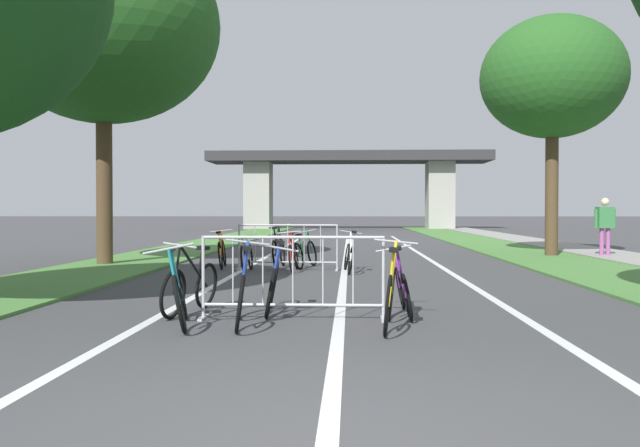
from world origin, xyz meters
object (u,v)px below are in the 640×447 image
Objects in this scene: bicycle_silver_3 at (247,256)px; bicycle_yellow_6 at (390,295)px; crowd_barrier_nearest at (293,278)px; bicycle_red_9 at (293,255)px; bicycle_blue_11 at (241,294)px; crowd_barrier_second at (288,247)px; tree_right_oak_near at (552,78)px; bicycle_orange_7 at (222,253)px; bicycle_blue_1 at (273,286)px; bicycle_black_10 at (191,287)px; bicycle_black_0 at (279,252)px; tree_left_cypress_far at (103,25)px; bicycle_white_2 at (349,256)px; bicycle_teal_4 at (179,295)px; bicycle_purple_5 at (403,288)px; pedestrian_in_red_jacket at (605,221)px; bicycle_green_8 at (305,253)px.

bicycle_silver_3 is 0.96× the size of bicycle_yellow_6.
bicycle_silver_3 is at bearing 117.13° from bicycle_yellow_6.
crowd_barrier_nearest is at bearing 158.77° from bicycle_yellow_6.
bicycle_red_9 is 1.01× the size of bicycle_blue_11.
crowd_barrier_second is 7.38m from bicycle_blue_11.
bicycle_orange_7 is (-8.95, -4.23, -4.87)m from tree_right_oak_near.
tree_right_oak_near is 13.92m from bicycle_blue_1.
crowd_barrier_nearest is at bearing -119.93° from tree_right_oak_near.
bicycle_orange_7 is 1.01× the size of bicycle_blue_11.
bicycle_silver_3 is at bearing -82.11° from bicycle_blue_1.
bicycle_blue_1 is 1.01× the size of bicycle_black_10.
bicycle_orange_7 is (-1.34, -0.12, -0.02)m from bicycle_black_0.
bicycle_blue_11 is at bearing -60.30° from tree_left_cypress_far.
tree_left_cypress_far is at bearing 111.66° from bicycle_blue_11.
bicycle_black_0 is 1.07× the size of bicycle_blue_11.
bicycle_teal_4 reaches higher than bicycle_white_2.
bicycle_blue_11 is at bearing 97.54° from bicycle_silver_3.
crowd_barrier_second reaches higher than bicycle_purple_5.
bicycle_teal_4 is (0.30, -6.99, 0.03)m from bicycle_silver_3.
bicycle_black_0 reaches higher than bicycle_yellow_6.
bicycle_white_2 is 1.08× the size of bicycle_black_10.
bicycle_blue_1 is 0.94× the size of bicycle_white_2.
tree_right_oak_near is 4.37× the size of bicycle_purple_5.
bicycle_black_0 is 1.06× the size of bicycle_red_9.
bicycle_yellow_6 is at bearing -52.44° from tree_left_cypress_far.
pedestrian_in_red_jacket is at bearing 54.28° from crowd_barrier_nearest.
bicycle_black_10 is at bearing -88.72° from bicycle_orange_7.
bicycle_red_9 is at bearing -109.41° from bicycle_teal_4.
bicycle_red_9 is (4.83, -1.42, -5.59)m from tree_left_cypress_far.
bicycle_silver_3 is (-0.87, -0.46, -0.18)m from crowd_barrier_second.
bicycle_black_0 is 1.17m from bicycle_silver_3.
bicycle_blue_1 is 6.07m from bicycle_silver_3.
tree_right_oak_near is 14.14m from bicycle_yellow_6.
bicycle_purple_5 is 0.93× the size of bicycle_yellow_6.
crowd_barrier_second reaches higher than bicycle_teal_4.
bicycle_silver_3 is (-1.28, 5.94, -0.02)m from bicycle_blue_1.
crowd_barrier_second is 1.40× the size of bicycle_red_9.
bicycle_red_9 is at bearing 94.87° from crowd_barrier_nearest.
bicycle_black_10 is (-1.38, 0.38, -0.16)m from crowd_barrier_nearest.
bicycle_black_0 reaches higher than bicycle_red_9.
bicycle_green_8 is 1.01× the size of bicycle_blue_11.
crowd_barrier_nearest is 1.42× the size of bicycle_teal_4.
crowd_barrier_second is at bearing -90.65° from bicycle_blue_1.
tree_right_oak_near is at bearing 32.31° from crowd_barrier_second.
tree_right_oak_near is 9.89m from crowd_barrier_second.
tree_left_cypress_far is at bearing -22.78° from bicycle_silver_3.
bicycle_blue_11 is (1.75, -7.80, 0.01)m from bicycle_orange_7.
crowd_barrier_nearest is 1.34× the size of pedestrian_in_red_jacket.
bicycle_red_9 is (0.73, 7.10, -0.01)m from bicycle_teal_4.
bicycle_red_9 is (0.16, -0.35, -0.15)m from crowd_barrier_second.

